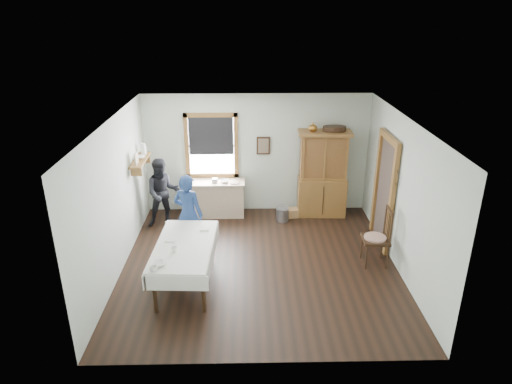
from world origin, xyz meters
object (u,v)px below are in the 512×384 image
china_hutch (323,174)px  figure_dark (163,195)px  pail (282,215)px  wicker_basket (291,213)px  spindle_chair (376,237)px  work_counter (214,198)px  woman_blue (189,217)px  dining_table (185,264)px

china_hutch → figure_dark: (-3.48, -0.46, -0.28)m
pail → figure_dark: (-2.57, -0.13, 0.55)m
china_hutch → figure_dark: 3.52m
wicker_basket → china_hutch: bearing=11.6°
china_hutch → pail: china_hutch is taller
pail → spindle_chair: bearing=-49.8°
work_counter → china_hutch: china_hutch is taller
china_hutch → wicker_basket: (-0.70, -0.14, -0.88)m
china_hutch → spindle_chair: 2.31m
wicker_basket → woman_blue: woman_blue is taller
china_hutch → wicker_basket: 1.13m
china_hutch → woman_blue: bearing=-147.2°
spindle_chair → dining_table: bearing=-167.9°
spindle_chair → figure_dark: 4.47m
china_hutch → pail: bearing=-157.4°
pail → work_counter: bearing=166.9°
spindle_chair → china_hutch: bearing=109.4°
dining_table → spindle_chair: spindle_chair is taller
figure_dark → pail: bearing=-10.9°
china_hutch → woman_blue: size_ratio=1.32×
china_hutch → figure_dark: size_ratio=1.40×
dining_table → wicker_basket: bearing=51.7°
work_counter → figure_dark: (-1.03, -0.49, 0.29)m
work_counter → figure_dark: figure_dark is taller
china_hutch → dining_table: china_hutch is taller
work_counter → dining_table: work_counter is taller
work_counter → figure_dark: 1.18m
wicker_basket → figure_dark: size_ratio=0.23×
figure_dark → spindle_chair: bearing=-36.3°
work_counter → pail: size_ratio=4.77×
china_hutch → pail: (-0.90, -0.34, -0.82)m
work_counter → woman_blue: (-0.35, -1.68, 0.33)m
work_counter → wicker_basket: work_counter is taller
dining_table → pail: dining_table is taller
work_counter → woman_blue: woman_blue is taller
china_hutch → spindle_chair: bearing=-71.2°
wicker_basket → spindle_chair: bearing=-56.3°
figure_dark → china_hutch: bearing=-6.2°
wicker_basket → work_counter: bearing=174.5°
spindle_chair → wicker_basket: bearing=126.5°
dining_table → spindle_chair: bearing=9.3°
wicker_basket → pail: bearing=-136.1°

